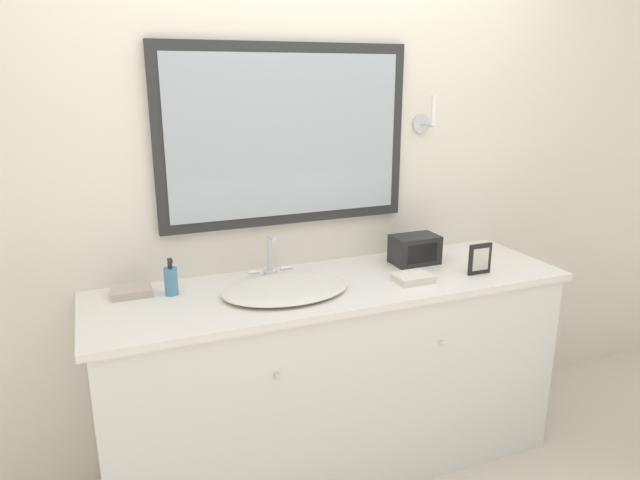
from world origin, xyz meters
TOP-DOWN VIEW (x-y plane):
  - wall_back at (-0.00, 0.67)m, footprint 8.00×0.18m
  - vanity_counter at (0.00, 0.34)m, footprint 2.09×0.61m
  - sink_basin at (-0.24, 0.32)m, footprint 0.53×0.43m
  - soap_bottle at (-0.68, 0.47)m, footprint 0.05×0.06m
  - appliance_box at (0.46, 0.44)m, footprint 0.22×0.14m
  - picture_frame at (0.65, 0.20)m, footprint 0.12×0.01m
  - hand_towel_near_sink at (-0.83, 0.52)m, footprint 0.16×0.12m
  - hand_towel_far_corner at (0.32, 0.22)m, footprint 0.16×0.12m

SIDE VIEW (x-z plane):
  - vanity_counter at x=0.00m, z-range 0.00..0.92m
  - hand_towel_near_sink at x=-0.83m, z-range 0.91..0.95m
  - hand_towel_far_corner at x=0.32m, z-range 0.91..0.95m
  - sink_basin at x=-0.24m, z-range 0.83..1.03m
  - soap_bottle at x=-0.68m, z-range 0.90..1.05m
  - appliance_box at x=0.46m, z-range 0.91..1.05m
  - picture_frame at x=0.65m, z-range 0.91..1.06m
  - wall_back at x=0.00m, z-range 0.01..2.56m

